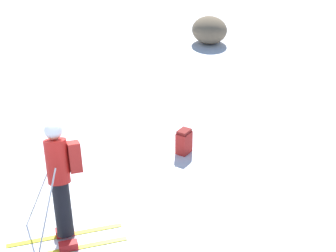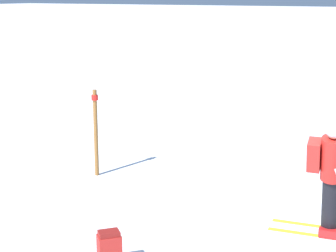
% 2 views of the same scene
% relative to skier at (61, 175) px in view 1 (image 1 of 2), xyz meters
% --- Properties ---
extents(ground_plane, '(300.00, 300.00, 0.00)m').
position_rel_skier_xyz_m(ground_plane, '(-0.07, 0.02, -1.05)').
color(ground_plane, white).
extents(skier, '(1.33, 1.83, 1.89)m').
position_rel_skier_xyz_m(skier, '(0.00, 0.00, 0.00)').
color(skier, yellow).
rests_on(skier, ground).
extents(spare_backpack, '(0.37, 0.36, 0.50)m').
position_rel_skier_xyz_m(spare_backpack, '(-2.29, 2.25, -0.80)').
color(spare_backpack, '#AD231E').
rests_on(spare_backpack, ground).
extents(exposed_boulder_0, '(1.26, 1.07, 0.82)m').
position_rel_skier_xyz_m(exposed_boulder_0, '(-9.10, 4.19, -0.64)').
color(exposed_boulder_0, '#7A664C').
rests_on(exposed_boulder_0, ground).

